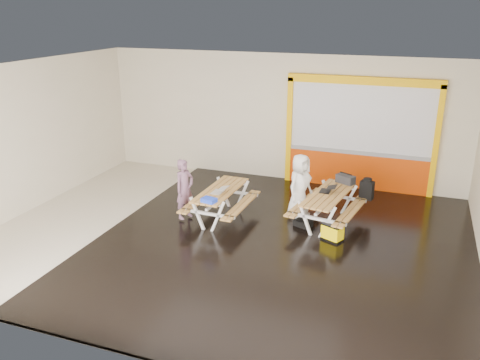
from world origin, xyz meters
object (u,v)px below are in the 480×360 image
at_px(person_left, 185,189).
at_px(toolbox, 346,179).
at_px(laptop_right, 327,190).
at_px(backpack, 367,189).
at_px(person_right, 300,186).
at_px(blue_pouch, 209,200).
at_px(picnic_table_right, 328,201).
at_px(fluke_bag, 332,232).
at_px(picnic_table_left, 221,197).
at_px(dark_case, 303,223).
at_px(laptop_left, 220,191).

xyz_separation_m(person_left, toolbox, (3.33, 1.67, 0.08)).
relative_size(laptop_right, backpack, 0.71).
distance_m(person_right, blue_pouch, 2.19).
height_order(picnic_table_right, laptop_right, laptop_right).
bearing_deg(toolbox, laptop_right, -112.11).
bearing_deg(fluke_bag, toolbox, 90.68).
bearing_deg(fluke_bag, picnic_table_right, 107.80).
relative_size(picnic_table_left, fluke_bag, 3.78).
distance_m(picnic_table_right, laptop_right, 0.26).
height_order(person_left, person_right, person_right).
xyz_separation_m(toolbox, dark_case, (-0.71, -1.12, -0.75)).
bearing_deg(person_left, laptop_left, -60.32).
relative_size(picnic_table_right, fluke_bag, 4.16).
bearing_deg(laptop_right, person_right, 174.18).
xyz_separation_m(picnic_table_right, dark_case, (-0.47, -0.32, -0.47)).
bearing_deg(backpack, person_left, -156.57).
xyz_separation_m(laptop_left, fluke_bag, (2.55, -0.06, -0.57)).
bearing_deg(laptop_left, backpack, 26.77).
bearing_deg(laptop_right, dark_case, -135.03).
relative_size(person_left, fluke_bag, 2.73).
bearing_deg(laptop_right, picnic_table_left, -164.54).
relative_size(laptop_left, laptop_right, 1.02).
bearing_deg(toolbox, backpack, -1.48).
distance_m(picnic_table_left, toolbox, 2.93).
relative_size(laptop_right, fluke_bag, 0.70).
bearing_deg(toolbox, person_right, -145.42).
bearing_deg(dark_case, blue_pouch, -151.16).
height_order(picnic_table_left, toolbox, toolbox).
height_order(picnic_table_right, dark_case, picnic_table_right).
relative_size(picnic_table_left, blue_pouch, 6.30).
bearing_deg(picnic_table_right, laptop_right, 116.09).
bearing_deg(backpack, picnic_table_right, -132.76).
bearing_deg(backpack, picnic_table_left, -156.74).
relative_size(picnic_table_right, person_left, 1.52).
relative_size(laptop_left, backpack, 0.72).
height_order(laptop_right, toolbox, toolbox).
xyz_separation_m(backpack, dark_case, (-1.21, -1.11, -0.58)).
bearing_deg(backpack, fluke_bag, -106.88).
height_order(laptop_right, backpack, backpack).
xyz_separation_m(picnic_table_right, blue_pouch, (-2.30, -1.32, 0.20)).
bearing_deg(toolbox, blue_pouch, -139.93).
distance_m(toolbox, dark_case, 1.53).
xyz_separation_m(person_right, blue_pouch, (-1.60, -1.49, -0.01)).
distance_m(laptop_right, backpack, 1.05).
distance_m(blue_pouch, backpack, 3.70).
height_order(picnic_table_left, fluke_bag, picnic_table_left).
relative_size(laptop_left, dark_case, 0.99).
bearing_deg(fluke_bag, backpack, 73.12).
bearing_deg(person_right, blue_pouch, 156.06).
xyz_separation_m(toolbox, backpack, (0.50, -0.01, -0.17)).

